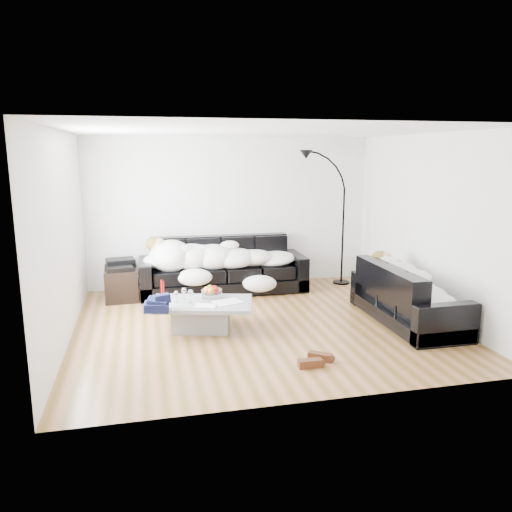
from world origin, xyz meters
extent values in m
plane|color=brown|center=(0.00, 0.00, 0.00)|extent=(5.00, 5.00, 0.00)
cube|color=silver|center=(0.00, 2.25, 1.30)|extent=(5.00, 0.02, 2.60)
cube|color=silver|center=(-2.50, 0.00, 1.30)|extent=(0.02, 4.50, 2.60)
cube|color=silver|center=(2.50, 0.00, 1.30)|extent=(0.02, 4.50, 2.60)
plane|color=white|center=(0.00, 0.00, 2.60)|extent=(5.00, 5.00, 0.00)
cube|color=black|center=(-0.24, 1.77, 0.45)|extent=(2.77, 0.96, 0.91)
cube|color=black|center=(2.02, -0.36, 0.40)|extent=(0.85, 1.98, 0.80)
ellipsoid|color=#0E685E|center=(1.96, 0.25, 0.72)|extent=(0.42, 0.38, 0.20)
cube|color=#939699|center=(-0.83, -0.05, 0.19)|extent=(1.48, 1.07, 0.39)
cylinder|color=white|center=(-0.66, 0.12, 0.48)|extent=(0.29, 0.29, 0.17)
cylinder|color=white|center=(-1.04, 0.12, 0.47)|extent=(0.08, 0.08, 0.16)
cylinder|color=white|center=(-1.15, 0.01, 0.47)|extent=(0.08, 0.08, 0.15)
cylinder|color=white|center=(-0.97, -0.06, 0.48)|extent=(0.08, 0.08, 0.18)
cylinder|color=maroon|center=(-1.33, 0.21, 0.52)|extent=(0.06, 0.06, 0.26)
cylinder|color=maroon|center=(-1.30, 0.27, 0.50)|extent=(0.05, 0.05, 0.22)
cube|color=silver|center=(-0.49, -0.15, 0.40)|extent=(0.43, 0.37, 0.01)
cube|color=silver|center=(-0.79, -0.26, 0.40)|extent=(0.32, 0.27, 0.01)
cube|color=black|center=(-1.92, 1.71, 0.25)|extent=(0.54, 0.76, 0.51)
cube|color=black|center=(-1.92, 1.71, 0.57)|extent=(0.49, 0.41, 0.13)
camera|label=1|loc=(-1.53, -6.39, 2.33)|focal=35.00mm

